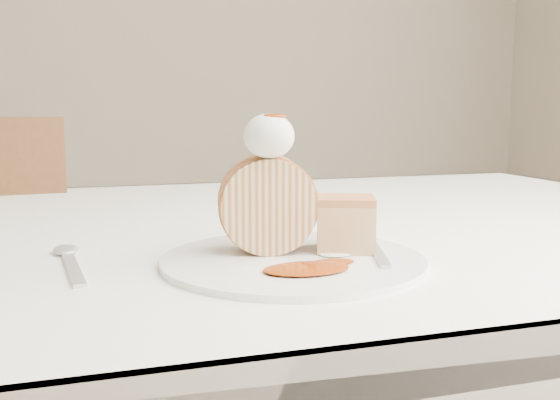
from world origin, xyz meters
name	(u,v)px	position (x,y,z in m)	size (l,w,h in m)	color
table	(269,285)	(0.00, 0.20, 0.66)	(1.40, 0.90, 0.75)	white
plate	(293,260)	(-0.04, -0.03, 0.75)	(0.25, 0.25, 0.01)	white
roulade_slice	(268,205)	(-0.06, 0.00, 0.80)	(0.09, 0.09, 0.05)	beige
cake_chunk	(345,227)	(0.02, -0.02, 0.78)	(0.06, 0.05, 0.05)	#CA824C
whipped_cream	(269,136)	(-0.06, -0.02, 0.87)	(0.05, 0.05, 0.04)	white
caramel_drizzle	(274,110)	(-0.06, -0.02, 0.90)	(0.02, 0.02, 0.01)	#852B05
caramel_pool	(306,268)	(-0.05, -0.08, 0.76)	(0.08, 0.05, 0.00)	#852B05
fork	(378,253)	(0.04, -0.05, 0.76)	(0.02, 0.15, 0.00)	silver
spoon	(73,269)	(-0.25, 0.00, 0.75)	(0.02, 0.15, 0.00)	silver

